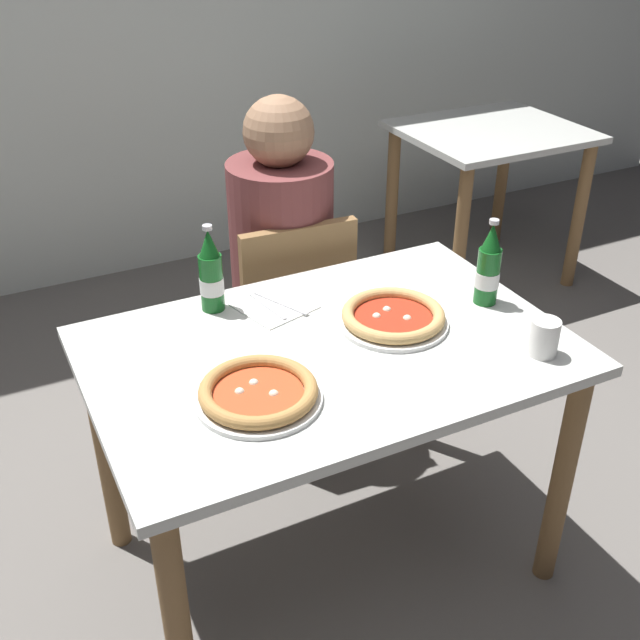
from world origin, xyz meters
TOP-DOWN VIEW (x-y plane):
  - ground_plane at (0.00, 0.00)m, footprint 8.00×8.00m
  - dining_table_main at (0.00, 0.00)m, footprint 1.20×0.80m
  - chair_behind_table at (0.16, 0.61)m, footprint 0.42×0.42m
  - diner_seated at (0.16, 0.66)m, footprint 0.34×0.34m
  - dining_table_background at (1.52, 1.32)m, footprint 0.80×0.70m
  - pizza_margherita_near at (0.20, 0.02)m, footprint 0.29×0.29m
  - pizza_marinara_far at (-0.25, -0.13)m, footprint 0.29×0.29m
  - beer_bottle_left at (0.49, 0.01)m, footprint 0.07×0.07m
  - beer_bottle_center at (-0.20, 0.31)m, footprint 0.07×0.07m
  - napkin_with_cutlery at (-0.04, 0.25)m, footprint 0.22×0.22m
  - paper_cup at (0.46, -0.27)m, footprint 0.07×0.07m

SIDE VIEW (x-z plane):
  - ground_plane at x=0.00m, z-range 0.00..0.00m
  - chair_behind_table at x=0.16m, z-range 0.06..0.91m
  - diner_seated at x=0.16m, z-range -0.02..1.19m
  - dining_table_background at x=1.52m, z-range 0.22..0.97m
  - dining_table_main at x=0.00m, z-range 0.26..1.01m
  - napkin_with_cutlery at x=-0.04m, z-range 0.75..0.76m
  - pizza_margherita_near at x=0.20m, z-range 0.75..0.79m
  - pizza_marinara_far at x=-0.25m, z-range 0.75..0.79m
  - paper_cup at x=0.46m, z-range 0.75..0.84m
  - beer_bottle_left at x=0.49m, z-range 0.73..0.98m
  - beer_bottle_center at x=-0.20m, z-range 0.73..0.98m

